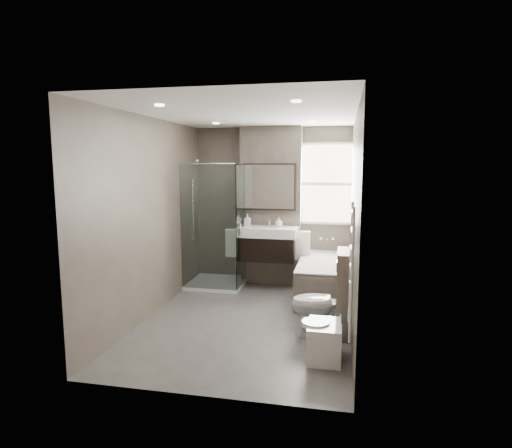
% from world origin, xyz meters
% --- Properties ---
extents(room, '(2.70, 3.90, 2.70)m').
position_xyz_m(room, '(0.00, 0.00, 1.30)').
color(room, '#524F4C').
rests_on(room, ground).
extents(vanity_pier, '(1.00, 0.25, 2.60)m').
position_xyz_m(vanity_pier, '(0.00, 1.77, 1.30)').
color(vanity_pier, '#574E45').
rests_on(vanity_pier, ground).
extents(vanity, '(0.95, 0.47, 0.66)m').
position_xyz_m(vanity, '(0.00, 1.43, 0.74)').
color(vanity, black).
rests_on(vanity, vanity_pier).
extents(mirror_cabinet, '(0.86, 0.08, 0.76)m').
position_xyz_m(mirror_cabinet, '(0.00, 1.61, 1.63)').
color(mirror_cabinet, black).
rests_on(mirror_cabinet, vanity_pier).
extents(towel_left, '(0.24, 0.06, 0.44)m').
position_xyz_m(towel_left, '(-0.56, 1.40, 0.72)').
color(towel_left, white).
rests_on(towel_left, vanity_pier).
extents(towel_right, '(0.24, 0.06, 0.44)m').
position_xyz_m(towel_right, '(0.56, 1.40, 0.72)').
color(towel_right, white).
rests_on(towel_right, vanity_pier).
extents(shower_enclosure, '(0.90, 0.90, 2.00)m').
position_xyz_m(shower_enclosure, '(-0.75, 1.35, 0.49)').
color(shower_enclosure, white).
rests_on(shower_enclosure, ground).
extents(bathtub, '(0.75, 1.60, 0.57)m').
position_xyz_m(bathtub, '(0.92, 1.10, 0.32)').
color(bathtub, '#574E45').
rests_on(bathtub, ground).
extents(window, '(0.98, 0.06, 1.33)m').
position_xyz_m(window, '(0.90, 1.88, 1.68)').
color(window, white).
rests_on(window, room).
extents(toilet, '(0.78, 0.51, 0.75)m').
position_xyz_m(toilet, '(0.97, -0.31, 0.37)').
color(toilet, white).
rests_on(toilet, ground).
extents(cistern_box, '(0.19, 0.55, 1.00)m').
position_xyz_m(cistern_box, '(1.21, -0.25, 0.50)').
color(cistern_box, '#574E45').
rests_on(cistern_box, ground).
extents(bidet, '(0.41, 0.47, 0.49)m').
position_xyz_m(bidet, '(1.01, -0.96, 0.20)').
color(bidet, white).
rests_on(bidet, ground).
extents(towel_radiator, '(0.03, 0.49, 1.10)m').
position_xyz_m(towel_radiator, '(1.25, -1.60, 1.12)').
color(towel_radiator, silver).
rests_on(towel_radiator, room).
extents(soap_bottle_a, '(0.09, 0.09, 0.20)m').
position_xyz_m(soap_bottle_a, '(-0.33, 1.46, 1.10)').
color(soap_bottle_a, white).
rests_on(soap_bottle_a, vanity).
extents(soap_bottle_b, '(0.12, 0.12, 0.15)m').
position_xyz_m(soap_bottle_b, '(0.17, 1.51, 1.08)').
color(soap_bottle_b, white).
rests_on(soap_bottle_b, vanity).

